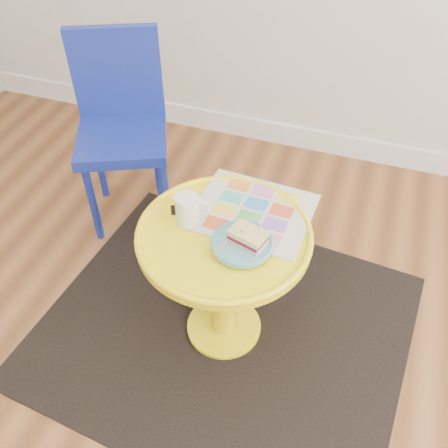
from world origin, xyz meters
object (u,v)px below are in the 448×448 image
(newspaper, at_px, (253,211))
(mug, at_px, (188,209))
(side_table, at_px, (224,264))
(chair, at_px, (121,119))
(plate, at_px, (242,244))

(newspaper, relative_size, mug, 3.49)
(side_table, bearing_deg, mug, 172.57)
(chair, bearing_deg, side_table, -64.09)
(newspaper, relative_size, plate, 2.01)
(plate, bearing_deg, side_table, 149.53)
(side_table, xyz_separation_m, mug, (-0.12, 0.02, 0.20))
(newspaper, bearing_deg, plate, -80.97)
(side_table, xyz_separation_m, chair, (-0.62, 0.52, 0.10))
(newspaper, bearing_deg, mug, -145.84)
(mug, bearing_deg, side_table, -29.45)
(side_table, distance_m, plate, 0.18)
(side_table, distance_m, mug, 0.23)
(side_table, xyz_separation_m, plate, (0.07, -0.04, 0.16))
(side_table, relative_size, mug, 5.16)
(chair, distance_m, plate, 0.90)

